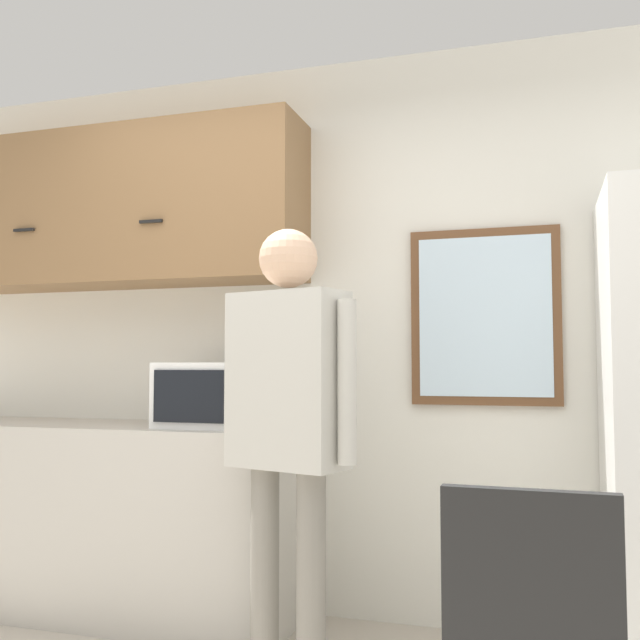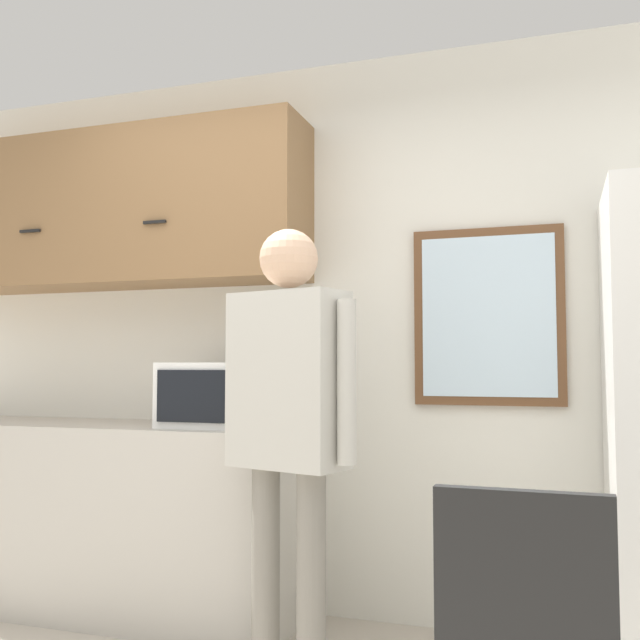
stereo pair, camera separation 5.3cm
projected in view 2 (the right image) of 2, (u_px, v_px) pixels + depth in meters
name	position (u px, v px, depth m)	size (l,w,h in m)	color
back_wall	(343.00, 334.00, 3.49)	(6.00, 0.06, 2.70)	silver
counter	(98.00, 516.00, 3.51)	(2.06, 0.56, 0.91)	#BCB7AD
upper_cabinets	(115.00, 211.00, 3.69)	(2.06, 0.40, 0.78)	olive
microwave	(219.00, 395.00, 3.33)	(0.49, 0.38, 0.30)	white
person	(288.00, 402.00, 2.72)	(0.58, 0.34, 1.72)	gray
window	(488.00, 316.00, 3.24)	(0.67, 0.05, 0.81)	brown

